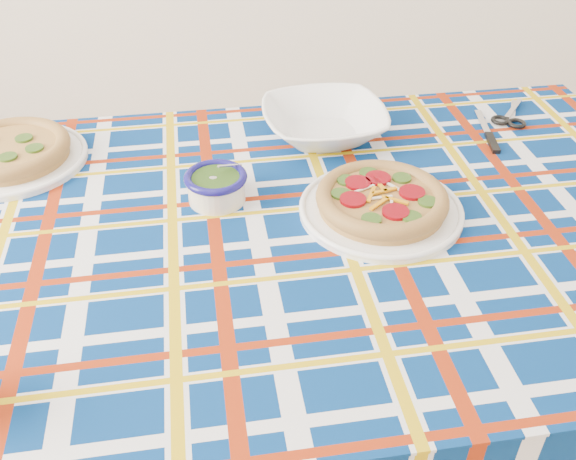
{
  "coord_description": "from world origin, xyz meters",
  "views": [
    {
      "loc": [
        0.23,
        -0.52,
        1.32
      ],
      "look_at": [
        0.24,
        0.31,
        0.69
      ],
      "focal_mm": 40.0,
      "sensor_mm": 36.0,
      "label": 1
    }
  ],
  "objects_px": {
    "main_focaccia_plate": "(382,199)",
    "dining_table": "(297,256)",
    "serving_bowl": "(324,122)",
    "pesto_bowl": "(216,184)"
  },
  "relations": [
    {
      "from": "main_focaccia_plate",
      "to": "dining_table",
      "type": "bearing_deg",
      "value": -168.65
    },
    {
      "from": "dining_table",
      "to": "serving_bowl",
      "type": "distance_m",
      "value": 0.33
    },
    {
      "from": "main_focaccia_plate",
      "to": "serving_bowl",
      "type": "bearing_deg",
      "value": 106.03
    },
    {
      "from": "main_focaccia_plate",
      "to": "serving_bowl",
      "type": "xyz_separation_m",
      "value": [
        -0.08,
        0.28,
        0.0
      ]
    },
    {
      "from": "dining_table",
      "to": "serving_bowl",
      "type": "bearing_deg",
      "value": 70.24
    },
    {
      "from": "dining_table",
      "to": "main_focaccia_plate",
      "type": "height_order",
      "value": "main_focaccia_plate"
    },
    {
      "from": "dining_table",
      "to": "pesto_bowl",
      "type": "distance_m",
      "value": 0.19
    },
    {
      "from": "dining_table",
      "to": "pesto_bowl",
      "type": "bearing_deg",
      "value": 143.87
    },
    {
      "from": "main_focaccia_plate",
      "to": "serving_bowl",
      "type": "distance_m",
      "value": 0.29
    },
    {
      "from": "main_focaccia_plate",
      "to": "serving_bowl",
      "type": "relative_size",
      "value": 1.16
    }
  ]
}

